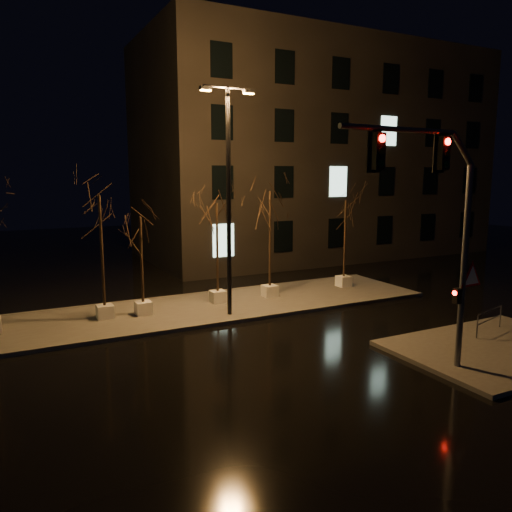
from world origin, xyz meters
TOP-DOWN VIEW (x-y plane):
  - ground at (0.00, 0.00)m, footprint 90.00×90.00m
  - median at (0.00, 6.00)m, footprint 22.00×5.00m
  - sidewalk_corner at (7.50, -3.50)m, footprint 7.00×5.00m
  - building at (14.00, 18.00)m, footprint 25.00×12.00m
  - tree_1 at (-3.81, 6.13)m, footprint 1.80×1.80m
  - tree_2 at (-2.27, 5.96)m, footprint 1.80×1.80m
  - tree_3 at (1.28, 6.37)m, footprint 1.80×1.80m
  - tree_4 at (3.94, 6.27)m, footprint 1.80×1.80m
  - tree_5 at (8.45, 6.44)m, footprint 1.80×1.80m
  - traffic_signal_mast at (3.72, -4.16)m, footprint 5.74×0.48m
  - streetlight_main at (0.97, 4.35)m, footprint 2.29×0.28m
  - guard_rail_a at (8.55, -2.29)m, footprint 1.94×0.54m

SIDE VIEW (x-z plane):
  - ground at x=0.00m, z-range 0.00..0.00m
  - median at x=0.00m, z-range 0.00..0.15m
  - sidewalk_corner at x=7.50m, z-range 0.00..0.15m
  - guard_rail_a at x=8.55m, z-range 0.28..1.15m
  - tree_2 at x=-2.27m, z-range 1.25..5.48m
  - tree_5 at x=8.45m, z-range 1.35..5.96m
  - tree_3 at x=1.28m, z-range 1.36..6.02m
  - tree_1 at x=-3.81m, z-range 1.48..6.62m
  - tree_4 at x=3.94m, z-range 1.49..6.66m
  - traffic_signal_mast at x=3.72m, z-range 1.25..8.26m
  - streetlight_main at x=0.97m, z-range 0.86..10.08m
  - building at x=14.00m, z-range 0.00..15.00m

